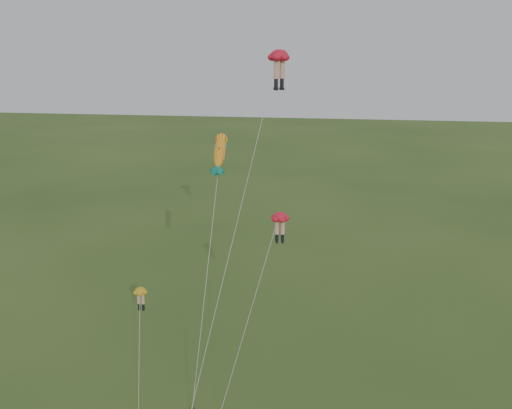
# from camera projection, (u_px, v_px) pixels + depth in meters

# --- Properties ---
(ground) EXTENTS (300.00, 300.00, 0.00)m
(ground) POSITION_uv_depth(u_px,v_px,m) (200.00, 408.00, 38.17)
(ground) COLOR #2C4B1B
(ground) RESTS_ON ground
(legs_kite_red_high) EXTENTS (5.75, 12.02, 23.12)m
(legs_kite_red_high) POSITION_uv_depth(u_px,v_px,m) (278.00, 62.00, 39.85)
(legs_kite_red_high) COLOR red
(legs_kite_red_high) RESTS_ON ground
(legs_kite_red_mid) EXTENTS (4.15, 5.92, 12.81)m
(legs_kite_red_mid) POSITION_uv_depth(u_px,v_px,m) (279.00, 223.00, 37.67)
(legs_kite_red_mid) COLOR red
(legs_kite_red_mid) RESTS_ON ground
(legs_kite_yellow) EXTENTS (1.61, 5.05, 7.48)m
(legs_kite_yellow) POSITION_uv_depth(u_px,v_px,m) (140.00, 297.00, 38.90)
(legs_kite_yellow) COLOR gold
(legs_kite_yellow) RESTS_ON ground
(fish_kite) EXTENTS (1.55, 7.67, 17.81)m
(fish_kite) POSITION_uv_depth(u_px,v_px,m) (220.00, 152.00, 38.85)
(fish_kite) COLOR yellow
(fish_kite) RESTS_ON ground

